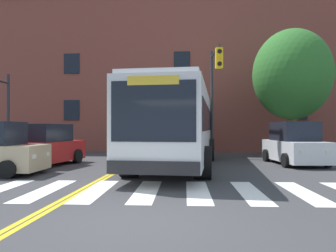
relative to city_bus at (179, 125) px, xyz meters
The scene contains 11 objects.
ground_plane 8.65m from the city_bus, 91.92° to the right, with size 120.00×120.00×0.00m, color #38383A.
crosswalk 6.02m from the city_bus, 95.56° to the right, with size 13.98×3.58×0.01m.
lane_line_yellow_inner 8.78m from the city_bus, 105.84° to the left, with size 0.12×36.00×0.01m, color gold.
lane_line_yellow_outer 8.74m from the city_bus, 104.81° to the left, with size 0.12×36.00×0.01m, color gold.
city_bus is the anchor object (origin of this frame).
car_red_near_lane 6.01m from the city_bus, behind, with size 2.60×4.73×1.82m.
car_white_far_lane 5.41m from the city_bus, 12.40° to the left, with size 2.29×4.21×1.92m.
car_black_behind_bus 9.65m from the city_bus, 97.95° to the left, with size 2.21×4.22×1.74m.
traffic_light_overhead 4.34m from the city_bus, 62.06° to the left, with size 0.49×2.73×5.95m.
street_tree_curbside_large 7.64m from the city_bus, 33.62° to the left, with size 5.34×5.72×6.96m.
building_facade 13.74m from the city_bus, 107.85° to the left, with size 28.96×9.03×11.62m.
Camera 1 is at (0.98, -5.71, 1.64)m, focal length 35.00 mm.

